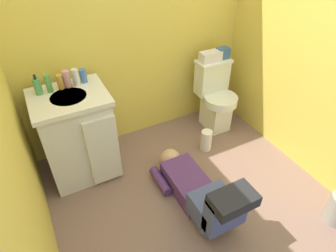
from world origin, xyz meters
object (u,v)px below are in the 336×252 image
at_px(soap_dispenser, 37,86).
at_px(tissue_box, 211,56).
at_px(bottle_green, 48,84).
at_px(bottle_clear, 76,77).
at_px(toiletry_bag, 223,53).
at_px(bottle_pink, 67,79).
at_px(faucet, 63,82).
at_px(toilet, 215,97).
at_px(vanity_cabinet, 78,135).
at_px(bottle_amber, 60,82).
at_px(bottle_blue, 83,76).
at_px(person_plumber, 200,191).
at_px(paper_towel_roll, 206,140).

bearing_deg(soap_dispenser, tissue_box, 0.21).
xyz_separation_m(bottle_green, bottle_clear, (0.21, 0.01, -0.00)).
distance_m(toiletry_bag, bottle_pink, 1.54).
height_order(faucet, tissue_box, faucet).
relative_size(toilet, vanity_cabinet, 0.91).
distance_m(soap_dispenser, bottle_amber, 0.17).
bearing_deg(tissue_box, bottle_amber, -179.95).
bearing_deg(bottle_green, bottle_blue, 7.55).
xyz_separation_m(vanity_cabinet, toiletry_bag, (1.57, 0.13, 0.39)).
bearing_deg(toilet, person_plumber, -130.00).
xyz_separation_m(vanity_cabinet, soap_dispenser, (-0.19, 0.13, 0.47)).
relative_size(bottle_clear, bottle_blue, 1.25).
relative_size(tissue_box, bottle_pink, 1.57).
bearing_deg(bottle_blue, bottle_pink, -171.87).
distance_m(tissue_box, bottle_green, 1.54).
bearing_deg(bottle_clear, toiletry_bag, 0.21).
distance_m(toilet, bottle_clear, 1.47).
bearing_deg(bottle_clear, paper_towel_roll, -20.76).
xyz_separation_m(person_plumber, tissue_box, (0.70, 0.98, 0.62)).
relative_size(toilet, bottle_pink, 5.35).
distance_m(toilet, bottle_green, 1.67).
xyz_separation_m(toilet, bottle_amber, (-1.49, 0.09, 0.51)).
height_order(vanity_cabinet, bottle_blue, bottle_blue).
bearing_deg(vanity_cabinet, bottle_green, 133.29).
relative_size(bottle_amber, paper_towel_roll, 0.55).
relative_size(person_plumber, soap_dispenser, 6.42).
relative_size(person_plumber, bottle_amber, 8.78).
relative_size(bottle_pink, bottle_blue, 1.22).
distance_m(tissue_box, soap_dispenser, 1.62).
bearing_deg(bottle_green, faucet, 14.29).
relative_size(bottle_clear, paper_towel_roll, 0.65).
height_order(bottle_amber, bottle_clear, bottle_clear).
distance_m(toilet, person_plumber, 1.17).
bearing_deg(paper_towel_roll, bottle_clear, 159.24).
distance_m(soap_dispenser, bottle_blue, 0.36).
distance_m(toilet, bottle_blue, 1.40).
bearing_deg(bottle_clear, toilet, -3.56).
relative_size(faucet, bottle_pink, 0.71).
xyz_separation_m(faucet, paper_towel_roll, (1.17, -0.42, -0.76)).
xyz_separation_m(vanity_cabinet, faucet, (-0.00, 0.15, 0.45)).
height_order(toilet, paper_towel_roll, toilet).
distance_m(tissue_box, bottle_amber, 1.45).
relative_size(vanity_cabinet, bottle_blue, 7.15).
distance_m(toiletry_bag, bottle_clear, 1.47).
bearing_deg(bottle_amber, toiletry_bag, 0.04).
bearing_deg(faucet, toilet, -4.06).
bearing_deg(paper_towel_roll, bottle_pink, 159.95).
height_order(bottle_amber, paper_towel_roll, bottle_amber).
bearing_deg(paper_towel_roll, toilet, 46.80).
bearing_deg(toilet, bottle_amber, 176.58).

